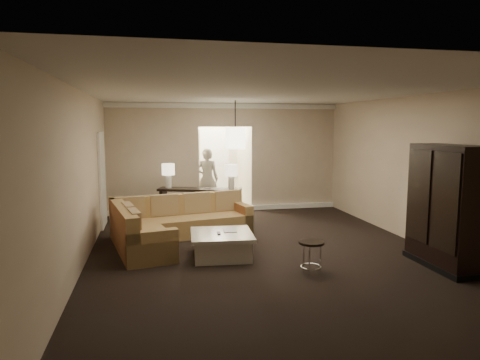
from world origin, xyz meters
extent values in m
plane|color=black|center=(0.00, 0.00, 0.00)|extent=(8.00, 8.00, 0.00)
cube|color=beige|center=(0.00, 4.00, 1.40)|extent=(6.00, 0.04, 2.80)
cube|color=beige|center=(0.00, -4.00, 1.40)|extent=(6.00, 0.04, 2.80)
cube|color=beige|center=(-3.00, 0.00, 1.40)|extent=(0.04, 8.00, 2.80)
cube|color=beige|center=(3.00, 0.00, 1.40)|extent=(0.04, 8.00, 2.80)
cube|color=silver|center=(0.00, 0.00, 2.80)|extent=(6.00, 8.00, 0.02)
cube|color=white|center=(0.00, 3.95, 2.73)|extent=(6.00, 0.10, 0.12)
cube|color=white|center=(0.00, 3.95, 0.06)|extent=(6.00, 0.10, 0.12)
cube|color=white|center=(-2.97, 2.80, 1.05)|extent=(0.05, 0.90, 2.10)
cube|color=silver|center=(0.00, 5.00, 0.00)|extent=(1.40, 2.00, 0.01)
cube|color=beige|center=(-0.70, 5.00, 1.40)|extent=(0.04, 2.00, 2.80)
cube|color=beige|center=(0.70, 5.00, 1.40)|extent=(0.04, 2.00, 2.80)
cube|color=beige|center=(0.00, 6.00, 1.40)|extent=(1.40, 0.04, 2.80)
cube|color=white|center=(0.00, 5.97, 1.05)|extent=(0.90, 0.05, 2.10)
cube|color=brown|center=(-1.30, 1.60, 0.19)|extent=(2.89, 1.37, 0.39)
cube|color=brown|center=(-2.04, 0.36, 0.19)|extent=(1.07, 1.44, 0.39)
cube|color=brown|center=(-1.36, 1.90, 0.60)|extent=(2.76, 0.77, 0.43)
cube|color=brown|center=(-2.43, 0.75, 0.60)|extent=(0.66, 2.22, 0.43)
cube|color=brown|center=(-0.03, 1.86, 0.29)|extent=(0.35, 0.85, 0.57)
cube|color=brown|center=(-1.93, -0.18, 0.29)|extent=(0.85, 0.35, 0.57)
cube|color=#9B7A52|center=(-2.35, 1.65, 0.62)|extent=(0.59, 0.26, 0.43)
cube|color=#9B7A52|center=(-1.67, 1.79, 0.62)|extent=(0.59, 0.26, 0.43)
cube|color=#9B7A52|center=(-0.99, 1.93, 0.62)|extent=(0.59, 0.26, 0.43)
cube|color=#9B7A52|center=(-0.31, 2.07, 0.62)|extent=(0.59, 0.26, 0.43)
cube|color=#9B7A52|center=(-2.34, 0.87, 0.62)|extent=(0.26, 0.57, 0.43)
cube|color=#9B7A52|center=(-2.21, 0.23, 0.62)|extent=(0.26, 0.57, 0.43)
cube|color=beige|center=(-0.76, 0.06, 0.18)|extent=(1.00, 1.00, 0.35)
cube|color=beige|center=(-0.76, 0.06, 0.38)|extent=(1.12, 1.12, 0.06)
cube|color=black|center=(-0.82, 0.01, 0.42)|extent=(0.06, 0.17, 0.02)
cube|color=beige|center=(-0.60, 0.20, 0.42)|extent=(0.25, 0.33, 0.01)
cube|color=black|center=(-0.80, 3.00, 0.73)|extent=(1.99, 1.07, 0.05)
cube|color=black|center=(-1.64, 3.30, 0.36)|extent=(0.20, 0.40, 0.71)
cube|color=black|center=(0.04, 2.71, 0.36)|extent=(0.20, 0.40, 0.71)
cube|color=black|center=(-0.80, 3.00, 0.11)|extent=(1.90, 1.00, 0.04)
cube|color=black|center=(2.60, -1.19, 0.97)|extent=(0.54, 1.29, 1.94)
cube|color=black|center=(2.32, -1.51, 1.11)|extent=(0.03, 0.57, 1.48)
cube|color=black|center=(2.32, -0.86, 1.11)|extent=(0.03, 0.57, 1.48)
cube|color=black|center=(2.60, -1.19, 0.05)|extent=(0.57, 1.35, 0.09)
cylinder|color=black|center=(0.44, -1.01, 0.47)|extent=(0.39, 0.39, 0.04)
torus|color=silver|center=(0.44, -1.01, 0.09)|extent=(0.32, 0.32, 0.02)
cylinder|color=silver|center=(0.59, -1.01, 0.23)|extent=(0.02, 0.02, 0.46)
cylinder|color=silver|center=(0.37, -0.87, 0.23)|extent=(0.02, 0.02, 0.46)
cylinder|color=silver|center=(0.37, -1.13, 0.23)|extent=(0.02, 0.02, 0.46)
cylinder|color=white|center=(-1.51, 3.25, 0.91)|extent=(0.14, 0.14, 0.31)
cylinder|color=beige|center=(-1.51, 3.25, 1.20)|extent=(0.30, 0.30, 0.27)
cylinder|color=white|center=(-0.09, 2.75, 0.91)|extent=(0.14, 0.14, 0.31)
cylinder|color=beige|center=(-0.09, 2.75, 1.20)|extent=(0.30, 0.30, 0.27)
cylinder|color=black|center=(0.00, 2.70, 2.50)|extent=(0.02, 0.02, 0.60)
cube|color=#FFF0C6|center=(0.00, 2.70, 1.95)|extent=(0.38, 0.38, 0.48)
imported|color=beige|center=(-0.45, 4.30, 0.91)|extent=(0.75, 0.61, 1.81)
camera|label=1|loc=(-1.91, -6.96, 2.23)|focal=32.00mm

